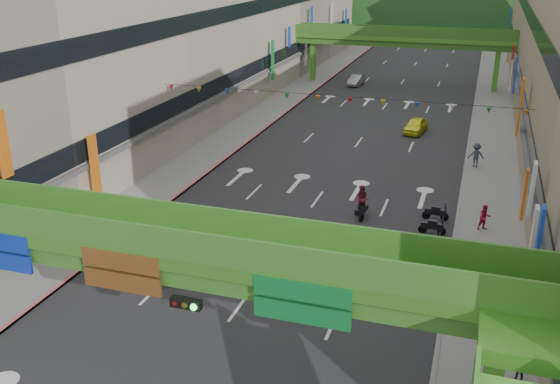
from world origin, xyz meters
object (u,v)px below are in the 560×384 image
object	(u,v)px
car_yellow	(416,125)
pedestrian_red	(484,220)
scooter_rider_mid	(362,201)
overpass_near	(191,276)
car_silver	(356,80)

from	to	relation	value
car_yellow	pedestrian_red	world-z (taller)	pedestrian_red
scooter_rider_mid	car_yellow	distance (m)	20.81
scooter_rider_mid	pedestrian_red	distance (m)	7.27
overpass_near	car_yellow	xyz separation A→B (m)	(3.37, 39.29, -4.54)
overpass_near	car_silver	xyz separation A→B (m)	(-6.10, 58.67, -4.57)
car_yellow	pedestrian_red	distance (m)	21.52
pedestrian_red	scooter_rider_mid	bearing A→B (deg)	151.85
scooter_rider_mid	pedestrian_red	size ratio (longest dim) A/B	1.39
overpass_near	scooter_rider_mid	xyz separation A→B (m)	(2.47, 18.51, -4.09)
car_silver	pedestrian_red	size ratio (longest dim) A/B	2.48
car_silver	pedestrian_red	xyz separation A→B (m)	(15.82, -39.95, 0.14)
scooter_rider_mid	pedestrian_red	xyz separation A→B (m)	(7.26, 0.22, -0.34)
car_silver	pedestrian_red	bearing A→B (deg)	-63.55
car_silver	pedestrian_red	distance (m)	42.97
car_yellow	pedestrian_red	bearing A→B (deg)	-64.76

